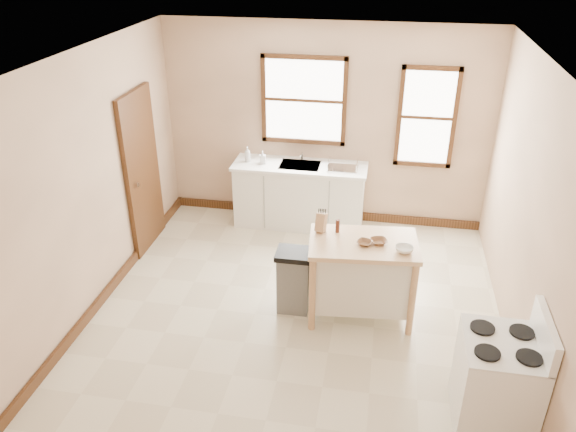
% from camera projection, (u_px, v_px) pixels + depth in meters
% --- Properties ---
extents(floor, '(5.00, 5.00, 0.00)m').
position_uv_depth(floor, '(294.00, 318.00, 6.21)').
color(floor, beige).
rests_on(floor, ground).
extents(ceiling, '(5.00, 5.00, 0.00)m').
position_uv_depth(ceiling, '(296.00, 62.00, 4.91)').
color(ceiling, white).
rests_on(ceiling, ground).
extents(wall_back, '(4.50, 0.04, 2.80)m').
position_uv_depth(wall_back, '(325.00, 126.00, 7.74)').
color(wall_back, '#D7AF8D').
rests_on(wall_back, ground).
extents(wall_left, '(0.04, 5.00, 2.80)m').
position_uv_depth(wall_left, '(85.00, 188.00, 5.92)').
color(wall_left, '#D7AF8D').
rests_on(wall_left, ground).
extents(wall_right, '(0.04, 5.00, 2.80)m').
position_uv_depth(wall_right, '(533.00, 225.00, 5.21)').
color(wall_right, '#D7AF8D').
rests_on(wall_right, ground).
extents(window_main, '(1.17, 0.06, 1.22)m').
position_uv_depth(window_main, '(304.00, 100.00, 7.61)').
color(window_main, '#341E0E').
rests_on(window_main, wall_back).
extents(window_side, '(0.77, 0.06, 1.37)m').
position_uv_depth(window_side, '(427.00, 118.00, 7.42)').
color(window_side, '#341E0E').
rests_on(window_side, wall_back).
extents(door_left, '(0.06, 0.90, 2.10)m').
position_uv_depth(door_left, '(142.00, 172.00, 7.21)').
color(door_left, '#341E0E').
rests_on(door_left, ground).
extents(baseboard_back, '(4.50, 0.04, 0.12)m').
position_uv_depth(baseboard_back, '(322.00, 213.00, 8.34)').
color(baseboard_back, '#341E0E').
rests_on(baseboard_back, ground).
extents(baseboard_left, '(0.04, 5.00, 0.12)m').
position_uv_depth(baseboard_left, '(106.00, 293.00, 6.53)').
color(baseboard_left, '#341E0E').
rests_on(baseboard_left, ground).
extents(sink_counter, '(1.86, 0.62, 0.92)m').
position_uv_depth(sink_counter, '(300.00, 195.00, 7.96)').
color(sink_counter, silver).
rests_on(sink_counter, ground).
extents(faucet, '(0.03, 0.03, 0.22)m').
position_uv_depth(faucet, '(302.00, 153.00, 7.86)').
color(faucet, silver).
rests_on(faucet, sink_counter).
extents(soap_bottle_a, '(0.10, 0.10, 0.22)m').
position_uv_depth(soap_bottle_a, '(248.00, 154.00, 7.81)').
color(soap_bottle_a, '#B2B2B2').
rests_on(soap_bottle_a, sink_counter).
extents(soap_bottle_b, '(0.09, 0.09, 0.18)m').
position_uv_depth(soap_bottle_b, '(263.00, 157.00, 7.76)').
color(soap_bottle_b, '#B2B2B2').
rests_on(soap_bottle_b, sink_counter).
extents(dish_rack, '(0.47, 0.40, 0.10)m').
position_uv_depth(dish_rack, '(343.00, 165.00, 7.60)').
color(dish_rack, silver).
rests_on(dish_rack, sink_counter).
extents(kitchen_island, '(1.20, 0.83, 0.93)m').
position_uv_depth(kitchen_island, '(361.00, 279.00, 6.08)').
color(kitchen_island, tan).
rests_on(kitchen_island, ground).
extents(knife_block, '(0.12, 0.12, 0.20)m').
position_uv_depth(knife_block, '(321.00, 223.00, 6.02)').
color(knife_block, tan).
rests_on(knife_block, kitchen_island).
extents(pepper_grinder, '(0.06, 0.06, 0.15)m').
position_uv_depth(pepper_grinder, '(338.00, 226.00, 6.01)').
color(pepper_grinder, '#461F12').
rests_on(pepper_grinder, kitchen_island).
extents(bowl_a, '(0.20, 0.20, 0.04)m').
position_uv_depth(bowl_a, '(365.00, 243.00, 5.81)').
color(bowl_a, brown).
rests_on(bowl_a, kitchen_island).
extents(bowl_b, '(0.22, 0.22, 0.04)m').
position_uv_depth(bowl_b, '(379.00, 241.00, 5.83)').
color(bowl_b, brown).
rests_on(bowl_b, kitchen_island).
extents(bowl_c, '(0.24, 0.24, 0.06)m').
position_uv_depth(bowl_c, '(404.00, 249.00, 5.67)').
color(bowl_c, white).
rests_on(bowl_c, kitchen_island).
extents(trash_bin, '(0.39, 0.33, 0.75)m').
position_uv_depth(trash_bin, '(294.00, 280.00, 6.21)').
color(trash_bin, slate).
rests_on(trash_bin, ground).
extents(gas_stove, '(0.69, 0.70, 1.13)m').
position_uv_depth(gas_stove, '(499.00, 370.00, 4.69)').
color(gas_stove, white).
rests_on(gas_stove, ground).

